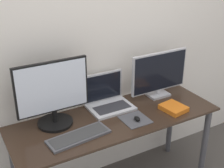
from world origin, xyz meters
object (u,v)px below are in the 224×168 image
Objects in this scene: monitor_right at (159,74)px; mouse at (137,119)px; laptop at (108,99)px; book at (173,108)px; keyboard at (79,136)px; monitor_left at (53,94)px.

mouse is at bearing -146.04° from monitor_right.
book is (0.41, -0.31, -0.04)m from laptop.
book is (0.78, -0.02, 0.01)m from keyboard.
book is at bearing -1.35° from keyboard.
monitor_right reaches higher than book.
laptop is (-0.45, 0.05, -0.14)m from monitor_right.
mouse is (0.07, -0.30, -0.04)m from laptop.
mouse is at bearing 179.51° from book.
keyboard is (-0.83, -0.24, -0.19)m from monitor_right.
book is (-0.05, -0.26, -0.18)m from monitor_right.
monitor_left is 0.92m from book.
monitor_right is 0.48m from laptop.
monitor_left is at bearing -179.99° from monitor_right.
keyboard is (0.08, -0.24, -0.22)m from monitor_left.
monitor_left is at bearing -173.84° from laptop.
keyboard is at bearing -72.53° from monitor_left.
monitor_left reaches higher than book.
laptop is at bearing 103.78° from mouse.
monitor_left reaches higher than keyboard.
laptop is at bearing 173.91° from monitor_right.
keyboard is at bearing 178.02° from mouse.
laptop is at bearing 6.16° from monitor_left.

